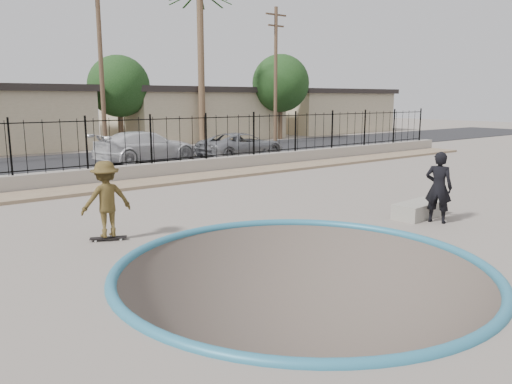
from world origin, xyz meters
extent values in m
cube|color=gray|center=(0.00, 12.00, -1.10)|extent=(120.00, 120.00, 2.20)
torus|color=teal|center=(0.00, -1.00, 0.00)|extent=(7.04, 7.04, 0.20)
cube|color=#9A8565|center=(0.00, 9.20, 0.06)|extent=(42.00, 1.60, 0.11)
cube|color=#9B9589|center=(0.00, 10.30, 0.30)|extent=(42.00, 0.45, 0.60)
cube|color=black|center=(0.00, 10.30, 0.72)|extent=(40.00, 0.04, 0.03)
cube|color=black|center=(0.00, 10.30, 2.30)|extent=(40.00, 0.04, 0.04)
cube|color=black|center=(0.00, 17.00, 0.02)|extent=(90.00, 8.00, 0.04)
cube|color=tan|center=(14.00, 26.50, 1.75)|extent=(12.00, 8.00, 3.50)
cube|color=#2B2623|center=(14.00, 26.50, 3.70)|extent=(12.60, 8.60, 0.40)
cube|color=tan|center=(28.00, 26.50, 1.75)|extent=(11.00, 8.00, 3.50)
cube|color=#2B2623|center=(28.00, 26.50, 3.70)|extent=(11.60, 8.60, 0.40)
cylinder|color=brown|center=(12.00, 22.00, 5.00)|extent=(0.44, 0.44, 10.00)
cylinder|color=#473323|center=(4.00, 19.00, 4.75)|extent=(0.24, 0.24, 9.50)
cylinder|color=#473323|center=(16.00, 19.00, 4.50)|extent=(0.24, 0.24, 9.00)
cube|color=#473323|center=(16.00, 19.00, 8.50)|extent=(1.70, 0.10, 0.10)
cube|color=#473323|center=(16.00, 19.00, 7.80)|extent=(1.30, 0.10, 0.10)
cylinder|color=#473323|center=(7.00, 24.00, 1.38)|extent=(0.34, 0.34, 2.75)
sphere|color=#143311|center=(7.00, 24.00, 3.85)|extent=(3.96, 3.96, 3.96)
cylinder|color=#473323|center=(19.00, 22.00, 1.50)|extent=(0.34, 0.34, 3.00)
sphere|color=#143311|center=(19.00, 22.00, 4.20)|extent=(4.32, 4.32, 4.32)
imported|color=brown|center=(-2.14, 3.00, 0.84)|extent=(1.13, 0.71, 1.67)
cube|color=black|center=(-2.14, 3.00, 0.06)|extent=(0.80, 0.51, 0.02)
cylinder|color=silver|center=(-2.41, 3.04, 0.03)|extent=(0.06, 0.05, 0.05)
cylinder|color=silver|center=(-2.35, 3.18, 0.03)|extent=(0.06, 0.05, 0.05)
cylinder|color=silver|center=(-1.92, 2.82, 0.03)|extent=(0.06, 0.05, 0.05)
cylinder|color=silver|center=(-1.86, 2.96, 0.03)|extent=(0.06, 0.05, 0.05)
imported|color=black|center=(5.09, -0.50, 0.90)|extent=(0.64, 0.77, 1.81)
cube|color=gray|center=(5.23, 0.12, 0.20)|extent=(1.65, 0.83, 0.40)
imported|color=silver|center=(4.51, 15.00, 0.78)|extent=(5.30, 2.53, 1.49)
imported|color=gray|center=(9.07, 13.40, 0.69)|extent=(4.88, 2.51, 1.32)
camera|label=1|loc=(-6.05, -7.44, 3.11)|focal=35.00mm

